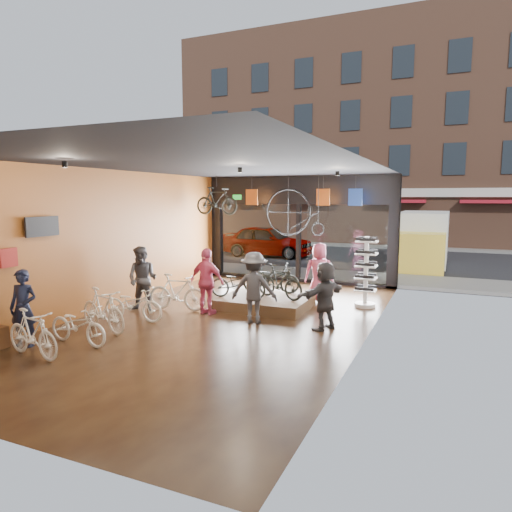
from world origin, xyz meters
The scene contains 33 objects.
ground_plane centered at (0.00, 0.00, -0.02)m, with size 7.00×12.00×0.04m, color black.
ceiling centered at (0.00, 0.00, 3.82)m, with size 7.00×12.00×0.04m, color black.
wall_left centered at (-3.52, 0.00, 1.90)m, with size 0.04×12.00×3.80m, color #A9561F.
wall_right centered at (3.52, 0.00, 1.90)m, with size 0.04×12.00×3.80m, color beige.
storefront centered at (0.00, 6.00, 1.90)m, with size 7.00×0.26×3.80m, color black, non-canonical shape.
exit_sign centered at (-2.40, 5.88, 3.05)m, with size 0.35×0.06×0.18m, color #198C26.
street_road centered at (0.00, 15.00, -0.01)m, with size 30.00×18.00×0.02m, color black.
sidewalk_near centered at (0.00, 7.20, 0.06)m, with size 30.00×2.40×0.12m, color slate.
sidewalk_far centered at (0.00, 19.00, 0.06)m, with size 30.00×2.00×0.12m, color slate.
opposite_building centered at (0.00, 21.50, 7.00)m, with size 26.00×5.00×14.00m, color brown.
street_car centered at (-3.66, 12.00, 0.80)m, with size 1.90×4.72×1.61m, color gray.
box_truck centered at (3.92, 11.00, 1.19)m, with size 2.02×6.06×2.39m, color silver, non-canonical shape.
floor_bike_1 centered at (-2.19, -3.65, 0.47)m, with size 0.44×1.55×0.93m, color white.
floor_bike_2 centered at (-1.97, -2.71, 0.41)m, with size 0.55×1.57×0.82m, color white.
floor_bike_3 centered at (-2.13, -1.78, 0.50)m, with size 0.47×1.67×1.00m, color white.
floor_bike_4 centered at (-2.07, -0.79, 0.43)m, with size 0.57×1.62×0.85m, color white.
floor_bike_5 centered at (-1.66, 0.55, 0.50)m, with size 0.47×1.67×1.00m, color white.
display_platform centered at (0.42, 1.73, 0.15)m, with size 2.40×1.80×0.30m, color #482B1C.
display_bike_left centered at (-0.22, 1.36, 0.71)m, with size 0.55×1.58×0.83m, color black.
display_bike_mid centered at (0.85, 1.76, 0.77)m, with size 0.44×1.55×0.93m, color black.
display_bike_right centered at (0.37, 2.35, 0.73)m, with size 0.57×1.62×0.85m, color black.
customer_0 centered at (-2.89, -3.23, 0.80)m, with size 0.58×0.38×1.60m, color #161C33.
customer_1 centered at (-2.45, 0.11, 0.88)m, with size 0.85×0.67×1.76m, color #3F3F44.
customer_2 centered at (-0.71, 0.52, 0.87)m, with size 1.02×0.43×1.74m, color #CC4C72.
customer_3 centered at (0.75, 0.24, 0.87)m, with size 1.13×0.65×1.74m, color #3F3F44.
customer_4 centered at (1.61, 3.00, 0.87)m, with size 0.85×0.56×1.75m, color #CC4C72.
customer_5 centered at (2.47, 0.39, 0.80)m, with size 1.48×0.47×1.59m, color #3F3F44.
sunglasses_rack centered at (2.95, 3.00, 0.99)m, with size 0.58×0.48×1.97m, color white, non-canonical shape.
penny_farthing centered at (0.33, 4.81, 2.50)m, with size 1.97×0.06×1.57m, color black, non-canonical shape.
hung_bike centered at (-2.38, 4.20, 2.93)m, with size 0.45×1.58×0.95m, color black.
jersey_left centered at (-1.50, 5.20, 3.05)m, with size 0.45×0.03×0.55m, color #CC5919.
jersey_mid centered at (1.09, 5.20, 3.05)m, with size 0.45×0.03×0.55m, color #CC5919.
jersey_right centered at (2.16, 5.20, 3.05)m, with size 0.45×0.03×0.55m, color #1E3F99.
Camera 1 is at (5.10, -9.71, 3.07)m, focal length 32.00 mm.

